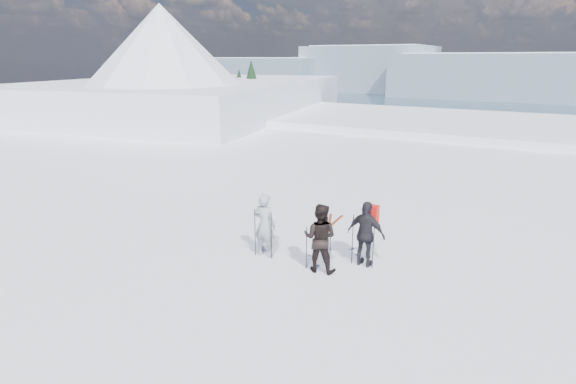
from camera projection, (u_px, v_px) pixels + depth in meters
name	position (u px, v px, depth m)	size (l,w,h in m)	color
lake_basin	(474.00, 207.00, 36.53)	(820.00, 820.00, 71.62)	white
near_ridge	(208.00, 143.00, 47.38)	(31.37, 35.68, 25.62)	white
skier_grey	(265.00, 225.00, 12.10)	(0.65, 0.43, 1.78)	#8E949B
skier_dark	(320.00, 238.00, 11.25)	(0.87, 0.68, 1.79)	black
skier_pack	(366.00, 234.00, 11.52)	(1.03, 0.43, 1.75)	black
backpack	(372.00, 190.00, 11.40)	(0.37, 0.21, 0.51)	red
ski_poles	(313.00, 242.00, 11.67)	(3.10, 0.86, 1.37)	black
skis_loose	(331.00, 223.00, 14.72)	(0.68, 1.70, 0.03)	black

